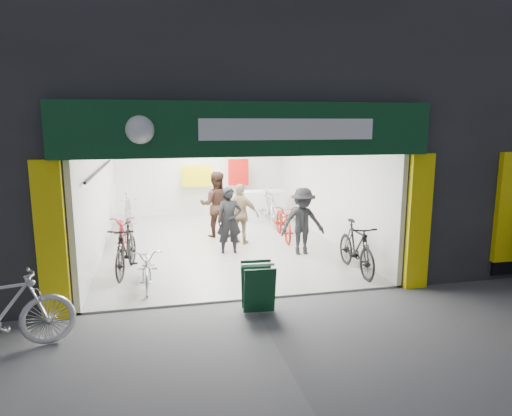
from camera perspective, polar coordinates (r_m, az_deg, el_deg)
name	(u,v)px	position (r m, az deg, el deg)	size (l,w,h in m)	color
ground	(251,300)	(8.40, -0.66, -11.47)	(60.00, 60.00, 0.00)	#56565B
building	(245,80)	(12.90, -1.42, 15.76)	(17.00, 10.27, 8.00)	#232326
bike_left_front	(148,266)	(9.16, -13.36, -7.08)	(0.55, 1.59, 0.84)	#BBBABF
bike_left_midfront	(126,249)	(9.98, -15.95, -4.95)	(0.52, 1.83, 1.10)	black
bike_left_midback	(122,231)	(12.08, -16.38, -2.81)	(0.59, 1.69, 0.89)	maroon
bike_left_back	(129,213)	(13.91, -15.64, -0.59)	(0.51, 1.82, 1.10)	#ADADB2
bike_right_front	(356,248)	(9.90, 12.42, -4.86)	(0.53, 1.86, 1.12)	black
bike_right_mid	(284,221)	(12.47, 3.49, -1.69)	(0.67, 1.92, 1.01)	maroon
bike_right_back	(268,208)	(14.19, 1.55, 0.06)	(0.52, 1.86, 1.12)	#A7A8AC
customer_a	(229,221)	(10.99, -3.36, -1.65)	(0.60, 0.40, 1.65)	black
customer_b	(216,205)	(12.65, -5.02, 0.40)	(0.90, 0.70, 1.84)	#331E17
customer_c	(303,222)	(10.91, 5.85, -1.78)	(1.07, 0.61, 1.65)	black
customer_d	(241,215)	(11.80, -1.92, -0.86)	(0.95, 0.40, 1.62)	#8B7251
sandwich_board	(258,286)	(7.78, 0.26, -9.74)	(0.56, 0.57, 0.82)	#0D361D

